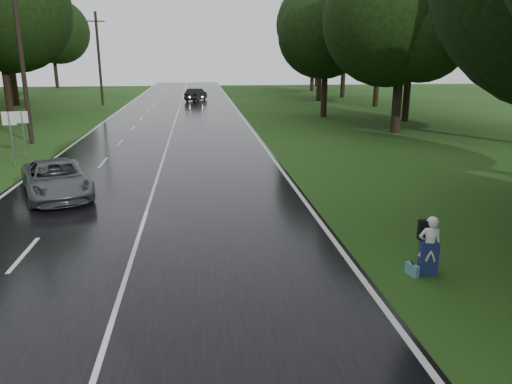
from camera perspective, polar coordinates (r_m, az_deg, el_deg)
ground at (r=12.52m, az=-15.09°, el=-10.16°), size 160.00×160.00×0.00m
road at (r=31.67m, az=-10.18°, el=5.80°), size 12.00×140.00×0.04m
lane_center at (r=31.66m, az=-10.19°, el=5.85°), size 0.12×140.00×0.01m
grey_car at (r=20.41m, az=-22.35°, el=1.43°), size 3.89×5.41×1.37m
far_car at (r=60.10m, az=-7.05°, el=11.26°), size 2.76×4.69×1.46m
hitchhiker at (r=12.98m, az=19.59°, el=-6.14°), size 0.62×0.58×1.55m
suitcase at (r=13.01m, az=17.80°, el=-8.64°), size 0.24×0.44×0.30m
utility_pole_mid at (r=33.79m, az=-24.73°, el=5.19°), size 1.80×0.28×10.99m
utility_pole_far at (r=57.24m, az=-17.48°, el=9.67°), size 1.80×0.28×9.78m
road_sign_a at (r=27.03m, az=-26.34°, el=2.67°), size 0.65×0.10×2.72m
road_sign_b at (r=28.66m, az=-25.21°, el=3.47°), size 0.61×0.10×2.54m
tree_left_e at (r=47.09m, az=-26.70°, el=7.56°), size 9.81×9.81×15.33m
tree_left_f at (r=60.49m, az=-26.21°, el=9.08°), size 11.74×11.74×18.34m
tree_right_d at (r=36.51m, az=15.91°, el=6.72°), size 8.25×8.25×12.88m
tree_right_e at (r=44.71m, az=7.88°, el=8.72°), size 8.16×8.16×12.75m
tree_right_f at (r=60.78m, az=7.30°, el=10.57°), size 8.84×8.84×13.82m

